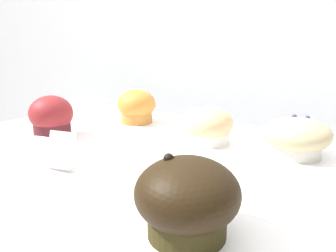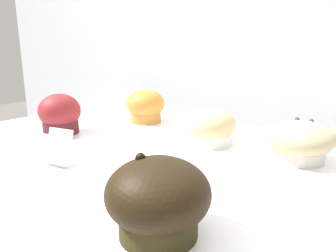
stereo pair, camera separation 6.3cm
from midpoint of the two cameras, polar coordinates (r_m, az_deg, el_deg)
wall_back at (r=1.12m, az=15.43°, el=1.17°), size 3.20×0.10×1.80m
muffin_front_center at (r=0.84m, az=-7.64°, el=3.30°), size 0.10×0.10×0.09m
muffin_back_left at (r=0.67m, az=4.36°, el=-0.05°), size 0.10×0.10×0.08m
muffin_back_right at (r=0.62m, az=18.84°, el=-1.87°), size 0.12×0.12×0.07m
muffin_front_left at (r=0.76m, az=-21.89°, el=1.41°), size 0.09×0.09×0.09m
muffin_front_right at (r=0.35m, az=-1.88°, el=-12.65°), size 0.11×0.11×0.09m
price_card at (r=0.56m, az=-21.81°, el=-4.23°), size 0.06×0.05×0.06m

